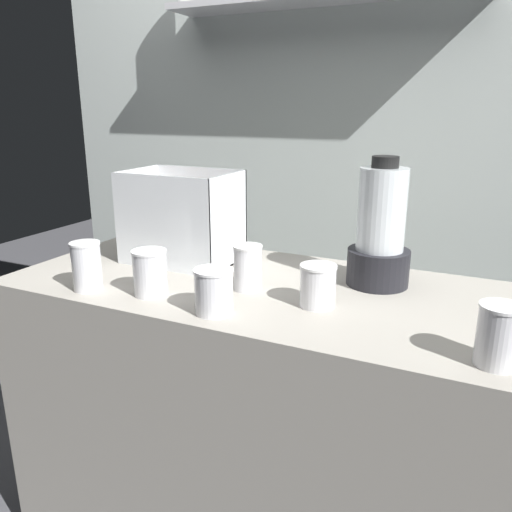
{
  "coord_description": "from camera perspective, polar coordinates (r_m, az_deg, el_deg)",
  "views": [
    {
      "loc": [
        0.58,
        -1.22,
        1.38
      ],
      "look_at": [
        0.0,
        0.0,
        0.98
      ],
      "focal_mm": 35.72,
      "sensor_mm": 36.0,
      "label": 1
    }
  ],
  "objects": [
    {
      "name": "juice_cup_beet_left",
      "position": [
        1.36,
        -11.75,
        -2.07
      ],
      "size": [
        0.09,
        0.09,
        0.12
      ],
      "color": "white",
      "rests_on": "counter"
    },
    {
      "name": "juice_cup_orange_far_right",
      "position": [
        1.27,
        6.93,
        -3.6
      ],
      "size": [
        0.09,
        0.09,
        0.11
      ],
      "color": "white",
      "rests_on": "counter"
    },
    {
      "name": "juice_cup_pomegranate_rightmost",
      "position": [
        1.08,
        25.49,
        -8.4
      ],
      "size": [
        0.08,
        0.08,
        0.12
      ],
      "color": "white",
      "rests_on": "counter"
    },
    {
      "name": "juice_cup_orange_far_left",
      "position": [
        1.44,
        -18.41,
        -1.28
      ],
      "size": [
        0.08,
        0.08,
        0.13
      ],
      "color": "white",
      "rests_on": "counter"
    },
    {
      "name": "juice_cup_beet_right",
      "position": [
        1.22,
        -4.66,
        -4.31
      ],
      "size": [
        0.1,
        0.1,
        0.11
      ],
      "color": "white",
      "rests_on": "counter"
    },
    {
      "name": "counter",
      "position": [
        1.64,
        0.0,
        -18.09
      ],
      "size": [
        1.4,
        0.64,
        0.9
      ],
      "primitive_type": "cube",
      "color": "#9E998E",
      "rests_on": "ground_plane"
    },
    {
      "name": "back_wall_unit",
      "position": [
        2.07,
        9.27,
        13.23
      ],
      "size": [
        2.6,
        0.24,
        2.5
      ],
      "color": "silver",
      "rests_on": "ground_plane"
    },
    {
      "name": "blender_pitcher",
      "position": [
        1.42,
        13.73,
        2.36
      ],
      "size": [
        0.17,
        0.17,
        0.35
      ],
      "color": "black",
      "rests_on": "counter"
    },
    {
      "name": "carrot_display_bin",
      "position": [
        1.64,
        -8.38,
        2.54
      ],
      "size": [
        0.34,
        0.23,
        0.29
      ],
      "color": "white",
      "rests_on": "counter"
    },
    {
      "name": "juice_cup_carrot_middle",
      "position": [
        1.37,
        -0.95,
        -1.62
      ],
      "size": [
        0.08,
        0.08,
        0.12
      ],
      "color": "white",
      "rests_on": "counter"
    }
  ]
}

